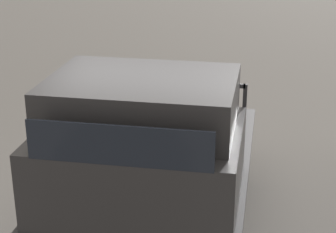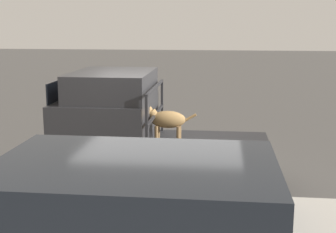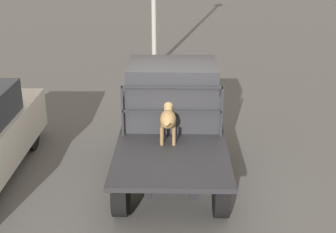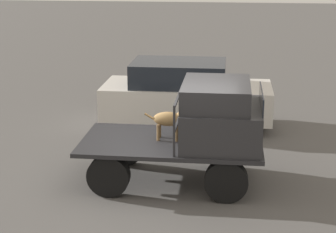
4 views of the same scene
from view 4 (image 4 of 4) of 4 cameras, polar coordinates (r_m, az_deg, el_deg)
The scene contains 6 objects.
ground_plane at distance 11.11m, azimuth 0.35°, elevation -6.59°, with size 80.00×80.00×0.00m, color #514F4C.
flatbed_truck at distance 10.89m, azimuth 0.36°, elevation -3.69°, with size 3.46×1.92×0.85m.
truck_cab at distance 10.58m, azimuth 5.29°, elevation 0.21°, with size 1.47×1.80×1.17m.
truck_headboard at distance 10.61m, azimuth 1.13°, elevation 0.67°, with size 0.04×1.80×0.94m.
dog at distance 10.74m, azimuth 0.38°, elevation -0.23°, with size 0.95×0.28×0.68m.
parked_sedan at distance 14.37m, azimuth 1.72°, elevation 2.31°, with size 4.27×1.78×1.67m.
Camera 4 is at (1.10, -10.16, 4.36)m, focal length 60.00 mm.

